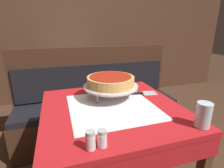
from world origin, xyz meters
TOP-DOWN VIEW (x-y plane):
  - dining_table_front at (0.00, 0.00)m, footprint 0.83×0.83m
  - dining_table_rear at (-0.09, 1.62)m, footprint 0.82×0.82m
  - booth_bench at (0.09, 0.82)m, footprint 1.75×0.46m
  - back_wall_panel at (0.00, 2.14)m, footprint 6.00×0.04m
  - pizza_pan_stand at (0.03, 0.13)m, footprint 0.36×0.36m
  - deep_dish_pizza at (0.03, 0.13)m, footprint 0.31×0.31m
  - pizza_server at (0.26, 0.14)m, footprint 0.27×0.10m
  - water_glass_near at (0.35, -0.35)m, footprint 0.07×0.07m
  - salt_shaker at (-0.20, -0.35)m, footprint 0.04×0.04m
  - pepper_shaker at (-0.15, -0.35)m, footprint 0.04×0.04m
  - condiment_caddy at (0.03, 1.53)m, footprint 0.13×0.13m

SIDE VIEW (x-z plane):
  - booth_bench at x=0.09m, z-range -0.20..0.82m
  - dining_table_front at x=0.00m, z-range 0.29..1.05m
  - dining_table_rear at x=-0.09m, z-range 0.29..1.06m
  - pizza_server at x=0.26m, z-range 0.76..0.78m
  - pepper_shaker at x=-0.15m, z-range 0.76..0.84m
  - salt_shaker at x=-0.20m, z-range 0.76..0.84m
  - condiment_caddy at x=0.03m, z-range 0.73..0.89m
  - water_glass_near at x=0.35m, z-range 0.77..0.89m
  - pizza_pan_stand at x=0.03m, z-range 0.80..0.89m
  - deep_dish_pizza at x=0.03m, z-range 0.86..0.92m
  - back_wall_panel at x=0.00m, z-range 0.00..2.40m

